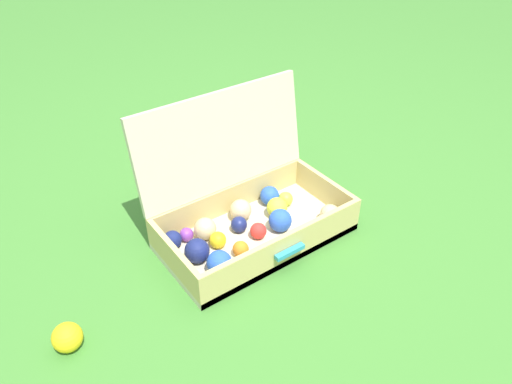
% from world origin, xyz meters
% --- Properties ---
extents(ground_plane, '(16.00, 16.00, 0.00)m').
position_xyz_m(ground_plane, '(0.00, 0.00, 0.00)').
color(ground_plane, '#3D7A2D').
extents(open_suitcase, '(0.65, 0.44, 0.47)m').
position_xyz_m(open_suitcase, '(-0.00, 0.09, 0.10)').
color(open_suitcase, beige).
rests_on(open_suitcase, ground).
extents(stray_ball_on_grass, '(0.08, 0.08, 0.08)m').
position_xyz_m(stray_ball_on_grass, '(-0.68, -0.03, 0.04)').
color(stray_ball_on_grass, yellow).
rests_on(stray_ball_on_grass, ground).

